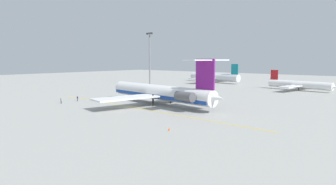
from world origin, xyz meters
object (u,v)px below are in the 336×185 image
object	(u,v)px
airliner_far_left	(213,77)
ground_crew_near_tail	(169,90)
main_jetliner	(162,92)
light_mast	(150,57)
ground_crew_portside	(77,98)
airliner_mid_left	(301,85)
safety_cone_nose	(169,129)
ground_crew_near_nose	(61,100)

from	to	relation	value
airliner_far_left	ground_crew_near_tail	distance (m)	55.47
main_jetliner	light_mast	distance (m)	62.85
ground_crew_near_tail	ground_crew_portside	xyz separation A→B (m)	(-6.15, -36.73, -0.01)
airliner_far_left	airliner_mid_left	xyz separation A→B (m)	(50.67, -13.79, -0.64)
main_jetliner	airliner_far_left	bearing A→B (deg)	-61.02
airliner_mid_left	ground_crew_near_tail	world-z (taller)	airliner_mid_left
safety_cone_nose	light_mast	size ratio (longest dim) A/B	0.02
airliner_far_left	safety_cone_nose	world-z (taller)	airliner_far_left
airliner_mid_left	safety_cone_nose	world-z (taller)	airliner_mid_left
ground_crew_near_nose	main_jetliner	bearing A→B (deg)	88.69
airliner_mid_left	safety_cone_nose	xyz separation A→B (m)	(1.83, -87.08, -2.14)
ground_crew_portside	ground_crew_near_tail	bearing A→B (deg)	82.16
ground_crew_near_nose	ground_crew_near_tail	xyz separation A→B (m)	(5.43, 42.64, -0.06)
ground_crew_portside	light_mast	bearing A→B (deg)	112.51
airliner_mid_left	ground_crew_portside	size ratio (longest dim) A/B	16.24
main_jetliner	safety_cone_nose	bearing A→B (deg)	140.95
airliner_far_left	safety_cone_nose	distance (m)	113.74
airliner_mid_left	main_jetliner	bearing A→B (deg)	-98.03
light_mast	airliner_mid_left	bearing A→B (deg)	19.62
main_jetliner	ground_crew_portside	xyz separation A→B (m)	(-24.67, -11.52, -2.48)
light_mast	main_jetliner	bearing A→B (deg)	-43.17
airliner_far_left	safety_cone_nose	bearing A→B (deg)	126.84
main_jetliner	ground_crew_portside	bearing A→B (deg)	32.21
main_jetliner	safety_cone_nose	world-z (taller)	main_jetliner
main_jetliner	airliner_mid_left	bearing A→B (deg)	-99.07
ground_crew_near_nose	ground_crew_portside	xyz separation A→B (m)	(-0.71, 5.90, -0.07)
main_jetliner	ground_crew_near_tail	bearing A→B (deg)	-46.52
airliner_far_left	airliner_mid_left	size ratio (longest dim) A/B	1.26
ground_crew_portside	airliner_mid_left	bearing A→B (deg)	62.02
ground_crew_near_nose	ground_crew_portside	distance (m)	5.95
ground_crew_near_tail	ground_crew_portside	distance (m)	37.24
ground_crew_portside	light_mast	world-z (taller)	light_mast
safety_cone_nose	light_mast	bearing A→B (deg)	135.83
ground_crew_near_tail	safety_cone_nose	size ratio (longest dim) A/B	3.12
light_mast	ground_crew_near_nose	bearing A→B (deg)	-70.45
main_jetliner	ground_crew_near_tail	xyz separation A→B (m)	(-18.52, 25.22, -2.46)
airliner_far_left	safety_cone_nose	xyz separation A→B (m)	(52.50, -100.86, -2.79)
light_mast	safety_cone_nose	bearing A→B (deg)	-44.17
ground_crew_near_nose	ground_crew_near_tail	world-z (taller)	ground_crew_near_nose
airliner_far_left	ground_crew_near_tail	xyz separation A→B (m)	(13.11, -53.86, -1.98)
main_jetliner	light_mast	xyz separation A→B (m)	(-45.19, 42.39, 10.54)
main_jetliner	light_mast	bearing A→B (deg)	-35.98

